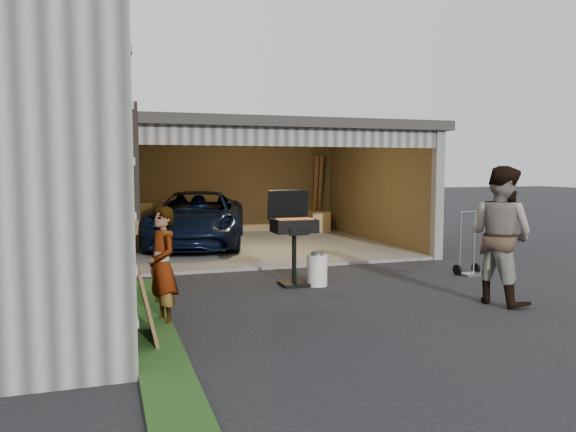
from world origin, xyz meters
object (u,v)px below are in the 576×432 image
Objects in this scene: bbq_grill at (293,229)px; hand_truck at (469,263)px; man at (501,235)px; propane_tank at (317,271)px; plywood_panel at (147,306)px; minivan at (197,221)px; woman at (162,267)px.

bbq_grill is 3.38m from hand_truck.
propane_tank is (-2.06, 1.92, -0.73)m from man.
plywood_panel is at bearing 77.36° from man.
plywood_panel is at bearing -135.91° from bbq_grill.
minivan is at bearing 76.83° from plywood_panel.
man reaches higher than bbq_grill.
bbq_grill reaches higher than woman.
man is at bearing -40.93° from bbq_grill.
minivan is at bearing 103.11° from propane_tank.
man is 1.69× the size of hand_truck.
bbq_grill is at bearing 32.24° from man.
plywood_panel is (-2.53, -2.45, -0.50)m from bbq_grill.
hand_truck is (5.59, 1.61, -0.51)m from woman.
hand_truck is (0.89, 1.93, -0.76)m from man.
man reaches higher than hand_truck.
man is 2.28× the size of plywood_panel.
man is at bearing -50.52° from minivan.
minivan is 6.79m from woman.
propane_tank is at bearing 174.09° from hand_truck.
plywood_panel is (-4.94, -0.36, -0.56)m from man.
woman is 0.79m from plywood_panel.
woman is 1.26× the size of hand_truck.
man is 3.90× the size of propane_tank.
hand_truck is (5.83, 2.29, -0.20)m from plywood_panel.
man is at bearing 4.19° from plywood_panel.
minivan is 7.67m from man.
bbq_grill is at bearing 171.05° from hand_truck.
minivan is 3.17× the size of woman.
minivan is at bearing 123.22° from hand_truck.
propane_tank is at bearing 104.39° from woman.
minivan is 2.37× the size of man.
bbq_grill is at bearing -65.87° from minivan.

